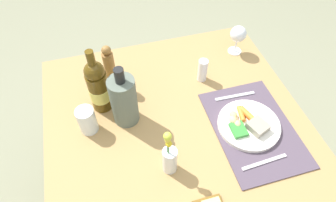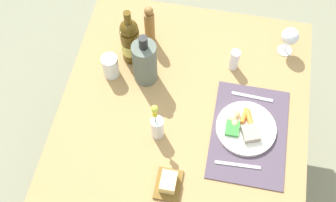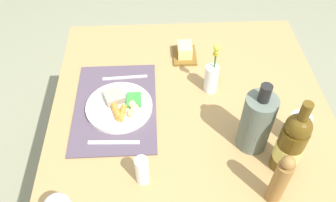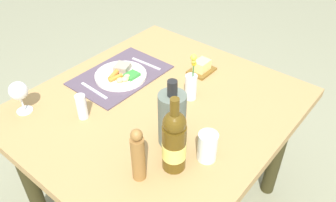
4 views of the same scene
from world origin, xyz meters
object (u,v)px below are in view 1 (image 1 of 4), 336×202
(cooler_bottle, at_px, (124,100))
(salt_shaker, at_px, (203,70))
(wine_bottle, at_px, (98,86))
(pepper_mill, at_px, (110,67))
(dining_table, at_px, (181,147))
(wine_glass, at_px, (238,35))
(water_tumbler, at_px, (87,121))
(dinner_plate, at_px, (248,124))
(fork, at_px, (264,162))
(knife, at_px, (235,96))
(flower_vase, at_px, (170,158))

(cooler_bottle, bearing_deg, salt_shaker, -71.31)
(wine_bottle, height_order, pepper_mill, wine_bottle)
(dining_table, height_order, wine_bottle, wine_bottle)
(pepper_mill, bearing_deg, wine_glass, -85.04)
(wine_glass, bearing_deg, salt_shaker, 120.96)
(water_tumbler, height_order, pepper_mill, pepper_mill)
(wine_bottle, bearing_deg, dinner_plate, -116.53)
(fork, distance_m, wine_glass, 0.64)
(knife, relative_size, wine_glass, 1.22)
(wine_bottle, distance_m, salt_shaker, 0.47)
(wine_bottle, relative_size, pepper_mill, 1.39)
(wine_glass, distance_m, flower_vase, 0.73)
(dining_table, bearing_deg, cooler_bottle, 54.55)
(dining_table, xyz_separation_m, flower_vase, (-0.13, 0.09, 0.18))
(dining_table, xyz_separation_m, cooler_bottle, (0.14, 0.19, 0.22))
(flower_vase, bearing_deg, dinner_plate, -76.07)
(dinner_plate, distance_m, fork, 0.17)
(fork, height_order, knife, same)
(cooler_bottle, height_order, pepper_mill, cooler_bottle)
(dining_table, relative_size, dinner_plate, 4.67)
(wine_bottle, bearing_deg, knife, -101.34)
(wine_bottle, relative_size, wine_glass, 2.05)
(dinner_plate, height_order, water_tumbler, water_tumbler)
(flower_vase, height_order, salt_shaker, flower_vase)
(knife, height_order, salt_shaker, salt_shaker)
(fork, bearing_deg, salt_shaker, 6.10)
(pepper_mill, bearing_deg, wine_bottle, 151.95)
(flower_vase, xyz_separation_m, water_tumbler, (0.26, 0.26, -0.02))
(fork, relative_size, wine_bottle, 0.60)
(dinner_plate, xyz_separation_m, wine_glass, (0.44, -0.14, 0.09))
(flower_vase, relative_size, water_tumbler, 1.96)
(dinner_plate, relative_size, wine_glass, 1.69)
(wine_glass, distance_m, water_tumbler, 0.81)
(dinner_plate, height_order, flower_vase, flower_vase)
(salt_shaker, bearing_deg, flower_vase, 145.77)
(dinner_plate, xyz_separation_m, wine_bottle, (0.27, 0.55, 0.10))
(wine_glass, xyz_separation_m, water_tumbler, (-0.28, 0.76, -0.05))
(wine_glass, relative_size, water_tumbler, 1.26)
(dining_table, distance_m, cooler_bottle, 0.32)
(salt_shaker, bearing_deg, water_tumbler, 104.72)
(salt_shaker, bearing_deg, wine_bottle, 94.08)
(pepper_mill, bearing_deg, knife, -114.36)
(dining_table, height_order, water_tumbler, water_tumbler)
(dining_table, xyz_separation_m, pepper_mill, (0.35, 0.22, 0.21))
(wine_bottle, xyz_separation_m, salt_shaker, (0.03, -0.46, -0.07))
(knife, relative_size, salt_shaker, 1.61)
(water_tumbler, xyz_separation_m, salt_shaker, (0.14, -0.53, 0.00))
(knife, xyz_separation_m, cooler_bottle, (0.02, 0.48, 0.11))
(flower_vase, relative_size, salt_shaker, 2.04)
(knife, xyz_separation_m, wine_glass, (0.28, -0.13, 0.10))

